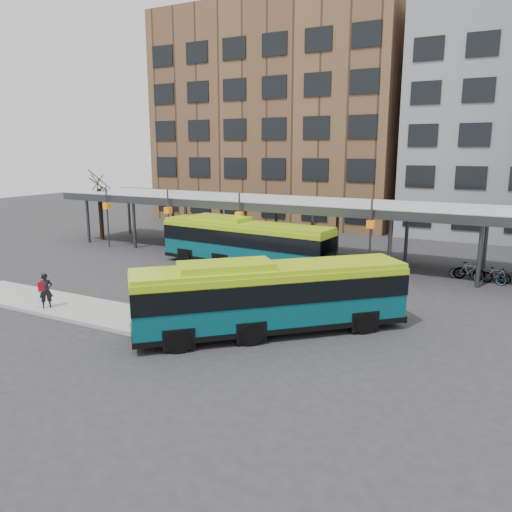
# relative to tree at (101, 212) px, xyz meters

# --- Properties ---
(ground) EXTENTS (120.00, 120.00, 0.00)m
(ground) POSITION_rel_tree_xyz_m (18.00, -12.00, -2.43)
(ground) COLOR #28282B
(ground) RESTS_ON ground
(boarding_island) EXTENTS (14.00, 3.00, 0.18)m
(boarding_island) POSITION_rel_tree_xyz_m (12.50, -15.00, -2.34)
(boarding_island) COLOR gray
(boarding_island) RESTS_ON ground
(canopy) EXTENTS (40.00, 6.53, 4.80)m
(canopy) POSITION_rel_tree_xyz_m (17.94, 0.87, 1.47)
(canopy) COLOR #999B9E
(canopy) RESTS_ON ground
(tree) EXTENTS (1.64, 1.64, 5.60)m
(tree) POSITION_rel_tree_xyz_m (0.00, 0.00, 0.00)
(tree) COLOR black
(tree) RESTS_ON ground
(building_brick) EXTENTS (26.00, 14.00, 22.00)m
(building_brick) POSITION_rel_tree_xyz_m (8.00, 20.00, 8.57)
(building_brick) COLOR brown
(building_brick) RESTS_ON ground
(bus_front) EXTENTS (10.10, 9.67, 3.18)m
(bus_front) POSITION_rel_tree_xyz_m (22.76, -13.36, -0.78)
(bus_front) COLOR #074955
(bus_front) RESTS_ON ground
(bus_rear) EXTENTS (12.13, 3.56, 3.30)m
(bus_rear) POSITION_rel_tree_xyz_m (15.99, -3.34, -0.72)
(bus_rear) COLOR #074955
(bus_rear) RESTS_ON ground
(pedestrian) EXTENTS (0.71, 0.74, 1.70)m
(pedestrian) POSITION_rel_tree_xyz_m (12.00, -15.80, -1.39)
(pedestrian) COLOR black
(pedestrian) RESTS_ON boarding_island
(bike_rack) EXTENTS (4.28, 1.60, 1.07)m
(bike_rack) POSITION_rel_tree_xyz_m (30.31, 0.08, -1.95)
(bike_rack) COLOR slate
(bike_rack) RESTS_ON ground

